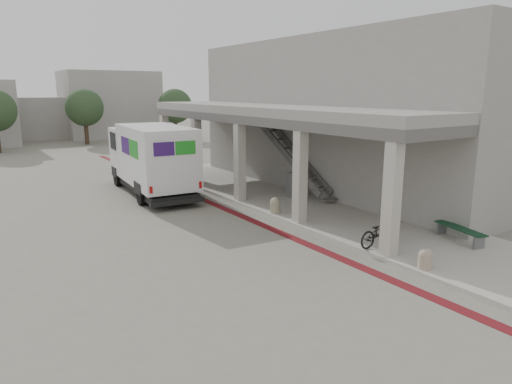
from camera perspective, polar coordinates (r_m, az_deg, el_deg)
ground at (r=14.71m, az=0.21°, el=-5.89°), size 120.00×120.00×0.00m
bike_lane_stripe at (r=16.83m, az=-0.75°, el=-3.48°), size 0.35×40.00×0.01m
sidewalk at (r=17.14m, az=11.41°, el=-3.24°), size 4.40×28.00×0.12m
transit_building at (r=21.76m, az=8.73°, el=9.13°), size 7.60×17.00×7.00m
distant_backdrop at (r=47.77m, az=-27.97°, el=8.82°), size 28.00×10.00×6.50m
tree_mid at (r=42.75m, az=-20.65°, el=9.83°), size 3.20×3.20×4.80m
tree_right at (r=44.33m, az=-10.09°, el=10.51°), size 3.20×3.20×4.80m
fedex_truck at (r=21.38m, az=-13.03°, el=4.24°), size 2.87×7.53×3.14m
bench at (r=15.40m, az=24.12°, el=-4.52°), size 0.81×1.86×0.43m
bollard_near at (r=12.75m, az=20.42°, el=-7.79°), size 0.37×0.37×0.55m
bollard_far at (r=17.28m, az=2.42°, el=-1.64°), size 0.40×0.40×0.60m
utility_cabinet at (r=19.76m, az=4.88°, el=0.85°), size 0.53×0.68×1.07m
bicycle_black at (r=14.11m, az=15.23°, el=-4.81°), size 1.67×0.63×0.87m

